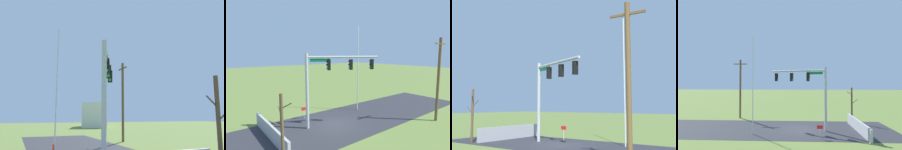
{
  "view_description": "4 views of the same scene",
  "coord_description": "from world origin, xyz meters",
  "views": [
    {
      "loc": [
        14.78,
        -5.07,
        2.66
      ],
      "look_at": [
        -0.66,
        1.14,
        5.46
      ],
      "focal_mm": 38.74,
      "sensor_mm": 36.0,
      "label": 1
    },
    {
      "loc": [
        10.34,
        13.86,
        6.86
      ],
      "look_at": [
        0.01,
        0.49,
        4.81
      ],
      "focal_mm": 29.84,
      "sensor_mm": 36.0,
      "label": 2
    },
    {
      "loc": [
        -14.76,
        19.3,
        3.2
      ],
      "look_at": [
        -1.49,
        1.22,
        5.38
      ],
      "focal_mm": 48.4,
      "sensor_mm": 36.0,
      "label": 3
    },
    {
      "loc": [
        -0.21,
        -20.2,
        5.44
      ],
      "look_at": [
        -1.28,
        1.5,
        6.01
      ],
      "focal_mm": 29.3,
      "sensor_mm": 36.0,
      "label": 4
    }
  ],
  "objects": [
    {
      "name": "ground_plane",
      "position": [
        0.0,
        0.0,
        0.0
      ],
      "size": [
        160.0,
        160.0,
        0.0
      ],
      "primitive_type": "plane",
      "color": "olive"
    },
    {
      "name": "road_surface",
      "position": [
        -4.0,
        0.0,
        0.01
      ],
      "size": [
        28.0,
        8.0,
        0.01
      ],
      "primitive_type": "cube",
      "color": "#2D2D33",
      "rests_on": "ground_plane"
    },
    {
      "name": "sidewalk_corner",
      "position": [
        3.61,
        -0.64,
        0.0
      ],
      "size": [
        6.0,
        6.0,
        0.01
      ],
      "primitive_type": "cube",
      "color": "#B7B5AD",
      "rests_on": "ground_plane"
    },
    {
      "name": "retaining_fence",
      "position": [
        5.97,
        -0.57,
        0.6
      ],
      "size": [
        0.2,
        7.43,
        1.21
      ],
      "primitive_type": "cube",
      "color": "#A8A8AD",
      "rests_on": "ground_plane"
    },
    {
      "name": "signal_mast",
      "position": [
        0.81,
        0.18,
        4.84
      ],
      "size": [
        6.23,
        2.99,
        6.8
      ],
      "color": "#B2B5BA",
      "rests_on": "ground_plane"
    },
    {
      "name": "flagpole",
      "position": [
        -4.86,
        -1.99,
        4.93
      ],
      "size": [
        0.1,
        0.1,
        9.87
      ],
      "primitive_type": "cylinder",
      "color": "silver",
      "rests_on": "ground_plane"
    },
    {
      "name": "utility_pole",
      "position": [
        -8.6,
        5.56,
        4.31
      ],
      "size": [
        1.9,
        0.26,
        8.29
      ],
      "color": "brown",
      "rests_on": "ground_plane"
    },
    {
      "name": "bare_tree",
      "position": [
        6.47,
        3.35,
        2.29
      ],
      "size": [
        1.27,
        1.02,
        4.46
      ],
      "color": "brown",
      "rests_on": "ground_plane"
    },
    {
      "name": "open_sign",
      "position": [
        1.72,
        -3.08,
        0.91
      ],
      "size": [
        0.56,
        0.04,
        1.22
      ],
      "color": "silver",
      "rests_on": "ground_plane"
    }
  ]
}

